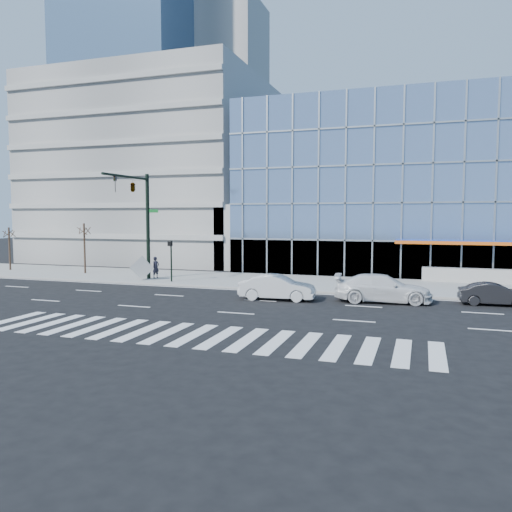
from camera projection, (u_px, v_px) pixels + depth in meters
The scene contains 17 objects.
ground at pixel (260, 301), 29.34m from camera, with size 160.00×160.00×0.00m, color black.
sidewalk at pixel (293, 282), 36.89m from camera, with size 120.00×8.00×0.15m, color gray.
theatre_building at pixel (478, 190), 48.87m from camera, with size 42.00×26.00×15.00m, color #6985AF.
parking_garage at pixel (168, 174), 59.44m from camera, with size 24.00×24.00×20.00m, color gray.
ramp_block at pixel (259, 236), 48.01m from camera, with size 6.00×8.00×6.00m, color gray.
tower_far_west at pixel (144, 41), 94.41m from camera, with size 16.00×16.00×76.00m, color slate.
tower_far_mid at pixel (94, 98), 105.79m from camera, with size 13.00×13.00×60.00m, color slate.
tower_backdrop at pixel (227, 124), 103.07m from camera, with size 14.00×14.00×48.00m, color gray.
traffic_signal at pixel (137, 200), 36.64m from camera, with size 1.14×5.74×8.00m.
ped_signal_post at pixel (171, 255), 36.53m from camera, with size 0.30×0.33×3.00m.
street_tree_near at pixel (84, 230), 41.82m from camera, with size 1.10×1.10×4.23m.
street_tree_far at pixel (9, 233), 44.39m from camera, with size 1.10×1.10×3.87m.
white_suv at pixel (383, 288), 28.79m from camera, with size 2.24×5.51×1.60m, color white.
white_sedan at pixel (277, 287), 29.56m from camera, with size 1.57×4.49×1.48m, color silver.
dark_sedan at pixel (495, 294), 27.75m from camera, with size 1.32×3.77×1.24m, color black.
pedestrian at pixel (156, 267), 38.65m from camera, with size 0.61×0.40×1.67m, color black.
tilted_panel at pixel (142, 268), 37.46m from camera, with size 1.30×0.06×1.30m, color #A2A2A2.
Camera 1 is at (9.00, -27.60, 4.97)m, focal length 35.00 mm.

